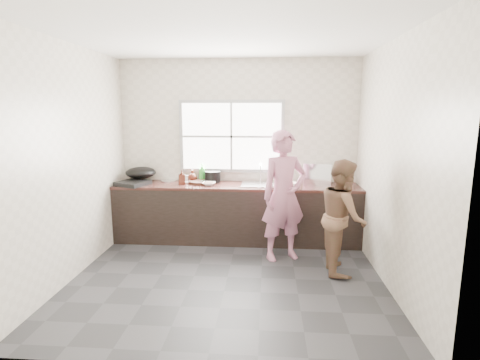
# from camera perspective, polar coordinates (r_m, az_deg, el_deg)

# --- Properties ---
(floor) EXTENTS (3.60, 3.20, 0.01)m
(floor) POSITION_cam_1_polar(r_m,az_deg,el_deg) (4.58, -1.91, -14.60)
(floor) COLOR #2C2C2F
(floor) RESTS_ON ground
(ceiling) EXTENTS (3.60, 3.20, 0.01)m
(ceiling) POSITION_cam_1_polar(r_m,az_deg,el_deg) (4.22, -2.15, 20.99)
(ceiling) COLOR silver
(ceiling) RESTS_ON wall_back
(wall_back) EXTENTS (3.60, 0.01, 2.70)m
(wall_back) POSITION_cam_1_polar(r_m,az_deg,el_deg) (5.77, -0.29, 4.67)
(wall_back) COLOR beige
(wall_back) RESTS_ON ground
(wall_left) EXTENTS (0.01, 3.20, 2.70)m
(wall_left) POSITION_cam_1_polar(r_m,az_deg,el_deg) (4.74, -24.31, 2.45)
(wall_left) COLOR silver
(wall_left) RESTS_ON ground
(wall_right) EXTENTS (0.01, 3.20, 2.70)m
(wall_right) POSITION_cam_1_polar(r_m,az_deg,el_deg) (4.38, 22.20, 2.01)
(wall_right) COLOR silver
(wall_right) RESTS_ON ground
(wall_front) EXTENTS (3.60, 0.01, 2.70)m
(wall_front) POSITION_cam_1_polar(r_m,az_deg,el_deg) (2.62, -5.85, -2.50)
(wall_front) COLOR beige
(wall_front) RESTS_ON ground
(cabinet) EXTENTS (3.60, 0.62, 0.82)m
(cabinet) POSITION_cam_1_polar(r_m,az_deg,el_deg) (5.64, -0.53, -5.20)
(cabinet) COLOR black
(cabinet) RESTS_ON floor
(countertop) EXTENTS (3.60, 0.64, 0.04)m
(countertop) POSITION_cam_1_polar(r_m,az_deg,el_deg) (5.54, -0.54, -0.92)
(countertop) COLOR #341A15
(countertop) RESTS_ON cabinet
(sink) EXTENTS (0.55, 0.45, 0.02)m
(sink) POSITION_cam_1_polar(r_m,az_deg,el_deg) (5.52, 3.08, -0.71)
(sink) COLOR silver
(sink) RESTS_ON countertop
(faucet) EXTENTS (0.02, 0.02, 0.30)m
(faucet) POSITION_cam_1_polar(r_m,az_deg,el_deg) (5.69, 3.14, 1.11)
(faucet) COLOR silver
(faucet) RESTS_ON countertop
(window_frame) EXTENTS (1.60, 0.05, 1.10)m
(window_frame) POSITION_cam_1_polar(r_m,az_deg,el_deg) (5.75, -1.30, 6.65)
(window_frame) COLOR #9EA0A5
(window_frame) RESTS_ON wall_back
(window_glazing) EXTENTS (1.50, 0.01, 1.00)m
(window_glazing) POSITION_cam_1_polar(r_m,az_deg,el_deg) (5.73, -1.33, 6.63)
(window_glazing) COLOR white
(window_glazing) RESTS_ON window_frame
(woman) EXTENTS (0.69, 0.59, 1.59)m
(woman) POSITION_cam_1_polar(r_m,az_deg,el_deg) (4.90, 6.69, -3.05)
(woman) COLOR #C17492
(woman) RESTS_ON floor
(person_side) EXTENTS (0.53, 0.67, 1.38)m
(person_side) POSITION_cam_1_polar(r_m,az_deg,el_deg) (4.67, 15.38, -5.36)
(person_side) COLOR brown
(person_side) RESTS_ON floor
(cutting_board) EXTENTS (0.40, 0.40, 0.04)m
(cutting_board) POSITION_cam_1_polar(r_m,az_deg,el_deg) (5.68, -5.89, -0.27)
(cutting_board) COLOR black
(cutting_board) RESTS_ON countertop
(cleaver) EXTENTS (0.24, 0.16, 0.01)m
(cleaver) POSITION_cam_1_polar(r_m,az_deg,el_deg) (5.62, -4.89, -0.14)
(cleaver) COLOR #A4A7AB
(cleaver) RESTS_ON cutting_board
(bowl_mince) EXTENTS (0.21, 0.21, 0.05)m
(bowl_mince) POSITION_cam_1_polar(r_m,az_deg,el_deg) (5.49, -4.75, -0.59)
(bowl_mince) COLOR white
(bowl_mince) RESTS_ON countertop
(bowl_crabs) EXTENTS (0.22, 0.22, 0.06)m
(bowl_crabs) POSITION_cam_1_polar(r_m,az_deg,el_deg) (5.36, 7.48, -0.84)
(bowl_crabs) COLOR white
(bowl_crabs) RESTS_ON countertop
(bowl_held) EXTENTS (0.24, 0.24, 0.06)m
(bowl_held) POSITION_cam_1_polar(r_m,az_deg,el_deg) (5.31, 5.51, -0.93)
(bowl_held) COLOR silver
(bowl_held) RESTS_ON countertop
(black_pot) EXTENTS (0.29, 0.29, 0.17)m
(black_pot) POSITION_cam_1_polar(r_m,az_deg,el_deg) (5.72, -4.19, 0.50)
(black_pot) COLOR black
(black_pot) RESTS_ON countertop
(plate_food) EXTENTS (0.27, 0.27, 0.02)m
(plate_food) POSITION_cam_1_polar(r_m,az_deg,el_deg) (5.78, -7.70, -0.23)
(plate_food) COLOR white
(plate_food) RESTS_ON countertop
(bottle_green) EXTENTS (0.13, 0.13, 0.27)m
(bottle_green) POSITION_cam_1_polar(r_m,az_deg,el_deg) (5.81, -5.79, 1.14)
(bottle_green) COLOR green
(bottle_green) RESTS_ON countertop
(bottle_brown_tall) EXTENTS (0.11, 0.11, 0.19)m
(bottle_brown_tall) POSITION_cam_1_polar(r_m,az_deg,el_deg) (5.63, -8.85, 0.36)
(bottle_brown_tall) COLOR #451C11
(bottle_brown_tall) RESTS_ON countertop
(bottle_brown_short) EXTENTS (0.14, 0.14, 0.17)m
(bottle_brown_short) POSITION_cam_1_polar(r_m,az_deg,el_deg) (5.79, -7.27, 0.56)
(bottle_brown_short) COLOR #481C12
(bottle_brown_short) RESTS_ON countertop
(glass_jar) EXTENTS (0.09, 0.09, 0.10)m
(glass_jar) POSITION_cam_1_polar(r_m,az_deg,el_deg) (5.84, -8.09, 0.25)
(glass_jar) COLOR silver
(glass_jar) RESTS_ON countertop
(burner) EXTENTS (0.51, 0.51, 0.06)m
(burner) POSITION_cam_1_polar(r_m,az_deg,el_deg) (5.71, -16.02, -0.47)
(burner) COLOR black
(burner) RESTS_ON countertop
(wok) EXTENTS (0.49, 0.49, 0.17)m
(wok) POSITION_cam_1_polar(r_m,az_deg,el_deg) (5.92, -14.88, 1.10)
(wok) COLOR black
(wok) RESTS_ON burner
(dish_rack) EXTENTS (0.46, 0.37, 0.31)m
(dish_rack) POSITION_cam_1_polar(r_m,az_deg,el_deg) (5.77, 11.80, 1.06)
(dish_rack) COLOR silver
(dish_rack) RESTS_ON countertop
(pot_lid_left) EXTENTS (0.34, 0.34, 0.01)m
(pot_lid_left) POSITION_cam_1_polar(r_m,az_deg,el_deg) (5.76, -14.97, -0.56)
(pot_lid_left) COLOR #AAABB1
(pot_lid_left) RESTS_ON countertop
(pot_lid_right) EXTENTS (0.30, 0.30, 0.01)m
(pot_lid_right) POSITION_cam_1_polar(r_m,az_deg,el_deg) (5.91, -10.81, -0.12)
(pot_lid_right) COLOR silver
(pot_lid_right) RESTS_ON countertop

